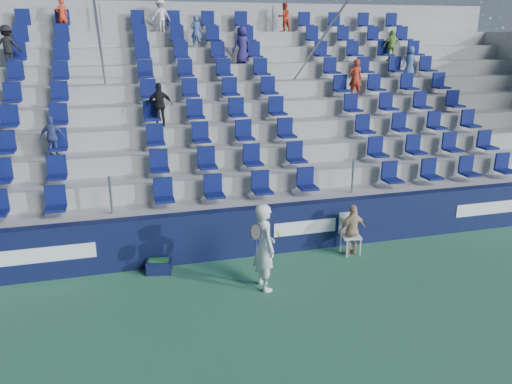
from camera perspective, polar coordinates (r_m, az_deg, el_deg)
The scene contains 7 objects.
ground at distance 9.58m, azimuth 3.40°, elevation -14.85°, with size 70.00×70.00×0.00m, color #2F6E4B.
sponsor_wall at distance 12.00m, azimuth -1.36°, elevation -4.60°, with size 24.00×0.32×1.20m.
grandstand at distance 16.38m, azimuth -5.79°, elevation 6.99°, with size 24.00×8.17×6.63m.
tennis_player at distance 10.36m, azimuth 0.96°, elevation -6.29°, with size 0.69×0.73×1.88m.
line_judge_chair at distance 12.39m, azimuth 10.62°, elevation -4.32°, with size 0.50×0.51×1.00m.
line_judge at distance 12.24m, azimuth 10.95°, elevation -4.27°, with size 0.75×0.31×1.28m, color tan.
ball_bin at distance 11.53m, azimuth -11.02°, elevation -8.27°, with size 0.60×0.45×0.31m.
Camera 1 is at (-2.66, -7.63, 5.15)m, focal length 35.00 mm.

